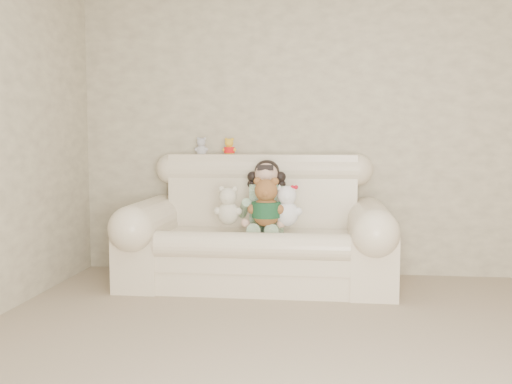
{
  "coord_description": "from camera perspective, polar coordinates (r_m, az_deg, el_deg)",
  "views": [
    {
      "loc": [
        -0.12,
        -2.61,
        1.15
      ],
      "look_at": [
        -0.67,
        1.9,
        0.75
      ],
      "focal_mm": 41.85,
      "sensor_mm": 36.0,
      "label": 1
    }
  ],
  "objects": [
    {
      "name": "seated_child",
      "position": [
        4.74,
        0.99,
        -0.3
      ],
      "size": [
        0.4,
        0.46,
        0.58
      ],
      "primitive_type": null,
      "rotation": [
        0.0,
        0.0,
        0.12
      ],
      "color": "#327733",
      "rests_on": "sofa"
    },
    {
      "name": "sofa",
      "position": [
        4.69,
        0.15,
        -2.76
      ],
      "size": [
        2.1,
        0.95,
        1.03
      ],
      "primitive_type": null,
      "color": "beige",
      "rests_on": "floor"
    },
    {
      "name": "brown_teddy",
      "position": [
        4.49,
        0.98,
        -0.51
      ],
      "size": [
        0.32,
        0.27,
        0.43
      ],
      "primitive_type": null,
      "rotation": [
        0.0,
        0.0,
        0.21
      ],
      "color": "brown",
      "rests_on": "sofa"
    },
    {
      "name": "white_cat",
      "position": [
        4.51,
        2.97,
        -0.89
      ],
      "size": [
        0.27,
        0.23,
        0.37
      ],
      "primitive_type": null,
      "rotation": [
        0.0,
        0.0,
        -0.21
      ],
      "color": "white",
      "rests_on": "sofa"
    },
    {
      "name": "grey_mini_plush",
      "position": [
        5.11,
        -5.23,
        4.51
      ],
      "size": [
        0.14,
        0.11,
        0.19
      ],
      "primitive_type": null,
      "rotation": [
        0.0,
        0.0,
        -0.18
      ],
      "color": "#B1B1B8",
      "rests_on": "sofa"
    },
    {
      "name": "yellow_mini_bear",
      "position": [
        5.06,
        -2.57,
        4.48
      ],
      "size": [
        0.12,
        0.09,
        0.18
      ],
      "primitive_type": null,
      "rotation": [
        0.0,
        0.0,
        -0.04
      ],
      "color": "yellow",
      "rests_on": "sofa"
    },
    {
      "name": "cream_teddy",
      "position": [
        4.59,
        -2.68,
        -0.94
      ],
      "size": [
        0.25,
        0.21,
        0.35
      ],
      "primitive_type": null,
      "rotation": [
        0.0,
        0.0,
        -0.2
      ],
      "color": "silver",
      "rests_on": "sofa"
    },
    {
      "name": "wall_back",
      "position": [
        5.12,
        8.29,
        6.66
      ],
      "size": [
        4.5,
        0.0,
        4.5
      ],
      "primitive_type": "plane",
      "rotation": [
        1.57,
        0.0,
        0.0
      ],
      "color": "beige",
      "rests_on": "ground"
    }
  ]
}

